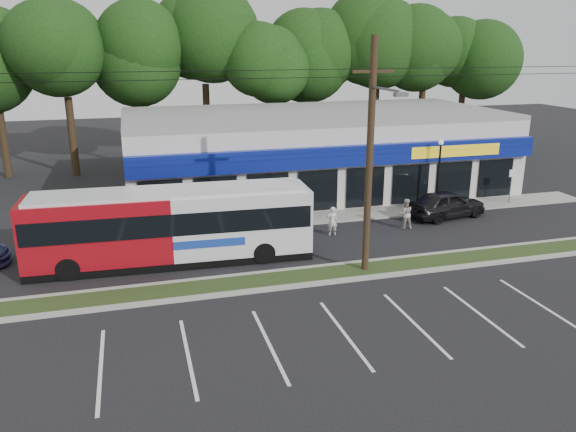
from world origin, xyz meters
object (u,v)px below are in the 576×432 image
(lamp_post, at_px, (439,166))
(pedestrian_b, at_px, (405,214))
(pedestrian_a, at_px, (332,221))
(utility_pole, at_px, (367,151))
(car_silver, at_px, (85,241))
(sign_post, at_px, (511,180))
(car_dark, at_px, (446,204))
(metrobus, at_px, (172,224))

(lamp_post, bearing_deg, pedestrian_b, -141.47)
(pedestrian_a, bearing_deg, utility_pole, 85.66)
(car_silver, bearing_deg, pedestrian_a, -87.67)
(car_silver, height_order, pedestrian_b, pedestrian_b)
(lamp_post, xyz_separation_m, pedestrian_b, (-3.52, -2.80, -1.84))
(pedestrian_b, bearing_deg, lamp_post, -132.53)
(sign_post, bearing_deg, car_dark, -165.29)
(car_dark, bearing_deg, sign_post, -85.62)
(sign_post, bearing_deg, pedestrian_a, -168.56)
(car_dark, bearing_deg, car_silver, 82.50)
(lamp_post, relative_size, car_silver, 0.89)
(lamp_post, height_order, sign_post, lamp_post)
(metrobus, xyz_separation_m, pedestrian_b, (12.54, 1.50, -0.97))
(utility_pole, distance_m, car_silver, 13.76)
(metrobus, xyz_separation_m, pedestrian_a, (8.33, 1.50, -1.03))
(metrobus, xyz_separation_m, car_dark, (15.76, 2.69, -1.00))
(metrobus, bearing_deg, utility_pole, -21.84)
(lamp_post, distance_m, car_silver, 20.25)
(car_dark, relative_size, pedestrian_a, 3.03)
(car_dark, xyz_separation_m, car_silver, (-19.70, -0.97, -0.02))
(lamp_post, bearing_deg, sign_post, -2.58)
(sign_post, relative_size, metrobus, 0.17)
(lamp_post, xyz_separation_m, sign_post, (5.00, -0.23, -1.12))
(car_dark, relative_size, pedestrian_b, 2.82)
(utility_pole, height_order, metrobus, utility_pole)
(car_dark, height_order, pedestrian_b, pedestrian_b)
(utility_pole, bearing_deg, pedestrian_a, 85.02)
(sign_post, xyz_separation_m, car_silver, (-25.00, -2.36, -0.77))
(car_dark, bearing_deg, pedestrian_a, 88.73)
(utility_pole, relative_size, sign_post, 22.47)
(car_silver, bearing_deg, sign_post, -81.28)
(metrobus, bearing_deg, car_dark, 12.21)
(car_silver, bearing_deg, metrobus, -110.14)
(car_silver, height_order, pedestrian_a, car_silver)
(sign_post, height_order, car_dark, sign_post)
(utility_pole, distance_m, metrobus, 9.38)
(lamp_post, distance_m, sign_post, 5.13)
(sign_post, xyz_separation_m, metrobus, (-21.05, -4.08, 0.25))
(utility_pole, height_order, lamp_post, utility_pole)
(lamp_post, height_order, car_silver, lamp_post)
(metrobus, distance_m, car_dark, 16.02)
(metrobus, height_order, pedestrian_a, metrobus)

